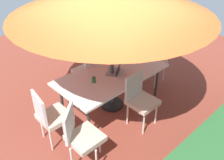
% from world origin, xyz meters
% --- Properties ---
extents(ground_plane, '(10.00, 10.00, 0.02)m').
position_xyz_m(ground_plane, '(0.00, 0.00, -0.01)').
color(ground_plane, brown).
extents(dining_table, '(2.08, 1.07, 0.75)m').
position_xyz_m(dining_table, '(0.00, 0.00, 0.71)').
color(dining_table, silver).
rests_on(dining_table, ground_plane).
extents(patio_umbrella, '(3.29, 3.29, 2.30)m').
position_xyz_m(patio_umbrella, '(0.00, 0.00, 2.07)').
color(patio_umbrella, '#4C4C4C').
rests_on(patio_umbrella, ground_plane).
extents(chair_east, '(0.49, 0.48, 0.98)m').
position_xyz_m(chair_east, '(1.34, 0.01, 0.55)').
color(chair_east, beige).
rests_on(chair_east, ground_plane).
extents(chair_southwest, '(0.58, 0.59, 0.98)m').
position_xyz_m(chair_southwest, '(-1.33, -0.74, 0.55)').
color(chair_southwest, beige).
rests_on(chair_southwest, ground_plane).
extents(chair_west, '(0.48, 0.47, 0.98)m').
position_xyz_m(chair_west, '(-1.34, -0.02, 0.55)').
color(chair_west, beige).
rests_on(chair_west, ground_plane).
extents(chair_south, '(0.47, 0.48, 0.98)m').
position_xyz_m(chair_south, '(0.03, -0.67, 0.55)').
color(chair_south, beige).
rests_on(chair_south, ground_plane).
extents(chair_north, '(0.46, 0.47, 0.98)m').
position_xyz_m(chair_north, '(-0.01, 0.69, 0.55)').
color(chair_north, beige).
rests_on(chair_north, ground_plane).
extents(chair_northeast, '(0.58, 0.59, 0.98)m').
position_xyz_m(chair_northeast, '(1.26, 0.67, 0.55)').
color(chair_northeast, beige).
rests_on(chair_northeast, ground_plane).
extents(laptop, '(0.40, 0.38, 0.21)m').
position_xyz_m(laptop, '(-0.06, 0.02, 0.80)').
color(laptop, gray).
rests_on(laptop, dining_table).
extents(cup, '(0.07, 0.07, 0.10)m').
position_xyz_m(cup, '(0.44, -0.00, 0.80)').
color(cup, '#286B33').
rests_on(cup, dining_table).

